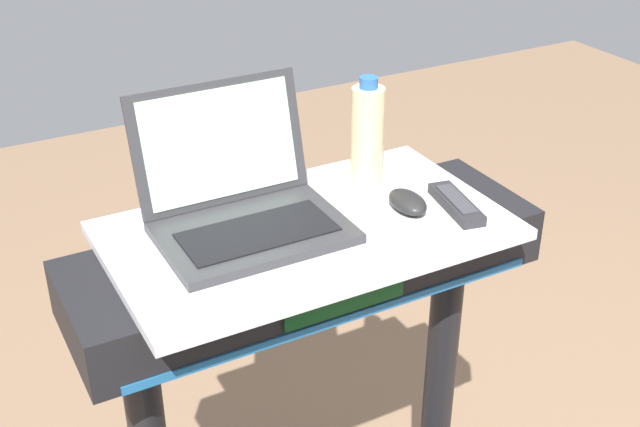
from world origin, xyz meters
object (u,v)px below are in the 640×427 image
at_px(computer_mouse, 408,202).
at_px(laptop, 242,202).
at_px(tv_remote, 456,204).
at_px(water_bottle, 367,136).

bearing_deg(computer_mouse, laptop, 166.31).
height_order(computer_mouse, tv_remote, computer_mouse).
bearing_deg(water_bottle, computer_mouse, -84.01).
bearing_deg(tv_remote, water_bottle, 119.75).
bearing_deg(tv_remote, laptop, 160.98).
xyz_separation_m(laptop, tv_remote, (0.38, -0.13, -0.04)).
distance_m(computer_mouse, water_bottle, 0.16).
relative_size(water_bottle, tv_remote, 1.37).
bearing_deg(water_bottle, tv_remote, -60.25).
distance_m(laptop, tv_remote, 0.41).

